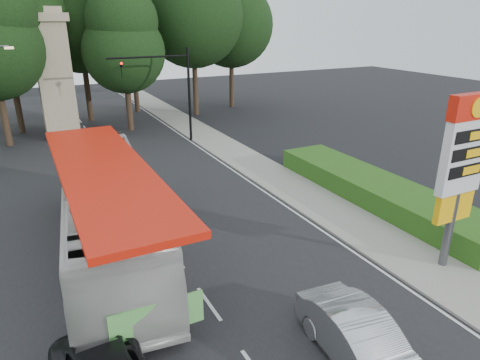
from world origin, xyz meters
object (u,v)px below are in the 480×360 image
monument (54,74)px  sedan_silver (362,342)px  transit_bus (109,211)px  gas_station_pylon (463,160)px  traffic_signal_mast (172,83)px

monument → sedan_silver: 31.12m
transit_bus → sedan_silver: (4.96, -9.54, -1.12)m
gas_station_pylon → traffic_signal_mast: bearing=99.1°
traffic_signal_mast → sedan_silver: (-2.93, -24.45, -3.89)m
gas_station_pylon → monument: (-11.20, 28.01, 0.66)m
traffic_signal_mast → transit_bus: size_ratio=0.53×
monument → transit_bus: (-0.21, -20.92, -3.20)m
sedan_silver → monument: bearing=103.7°
monument → transit_bus: 21.16m
transit_bus → traffic_signal_mast: bearing=68.5°
gas_station_pylon → monument: size_ratio=0.68×
gas_station_pylon → sedan_silver: bearing=-159.2°
transit_bus → sedan_silver: 10.81m
traffic_signal_mast → gas_station_pylon: bearing=-80.9°
sedan_silver → traffic_signal_mast: bearing=88.0°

